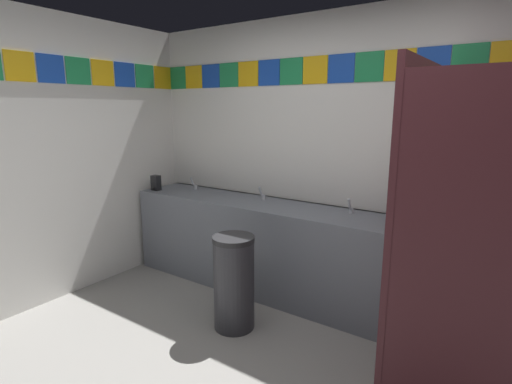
# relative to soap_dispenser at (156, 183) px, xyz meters

# --- Properties ---
(wall_back) EXTENTS (4.31, 0.09, 2.52)m
(wall_back) POSITION_rel_soap_dispenser_xyz_m (1.98, 0.48, 0.34)
(wall_back) COLOR white
(wall_back) RESTS_ON ground_plane
(wall_side) EXTENTS (0.09, 3.49, 2.52)m
(wall_side) POSITION_rel_soap_dispenser_xyz_m (-0.21, -1.30, 0.34)
(wall_side) COLOR white
(wall_side) RESTS_ON ground_plane
(vanity_counter) EXTENTS (2.64, 0.56, 0.85)m
(vanity_counter) POSITION_rel_soap_dispenser_xyz_m (1.20, 0.16, -0.49)
(vanity_counter) COLOR slate
(vanity_counter) RESTS_ON ground_plane
(faucet_left) EXTENTS (0.04, 0.10, 0.14)m
(faucet_left) POSITION_rel_soap_dispenser_xyz_m (0.32, 0.25, -0.03)
(faucet_left) COLOR silver
(faucet_left) RESTS_ON vanity_counter
(faucet_center) EXTENTS (0.04, 0.10, 0.14)m
(faucet_center) POSITION_rel_soap_dispenser_xyz_m (1.20, 0.25, -0.03)
(faucet_center) COLOR silver
(faucet_center) RESTS_ON vanity_counter
(faucet_right) EXTENTS (0.04, 0.10, 0.14)m
(faucet_right) POSITION_rel_soap_dispenser_xyz_m (2.07, 0.25, -0.03)
(faucet_right) COLOR silver
(faucet_right) RESTS_ON vanity_counter
(soap_dispenser) EXTENTS (0.09, 0.09, 0.16)m
(soap_dispenser) POSITION_rel_soap_dispenser_xyz_m (0.00, 0.00, 0.00)
(soap_dispenser) COLOR black
(soap_dispenser) RESTS_ON vanity_counter
(stall_divider) EXTENTS (0.92, 1.39, 1.96)m
(stall_divider) POSITION_rel_soap_dispenser_xyz_m (2.89, -0.50, 0.05)
(stall_divider) COLOR #471E23
(stall_divider) RESTS_ON ground_plane
(toilet) EXTENTS (0.39, 0.49, 0.74)m
(toilet) POSITION_rel_soap_dispenser_xyz_m (3.23, 0.09, -0.62)
(toilet) COLOR white
(toilet) RESTS_ON ground_plane
(trash_bin) EXTENTS (0.33, 0.33, 0.75)m
(trash_bin) POSITION_rel_soap_dispenser_xyz_m (1.46, -0.54, -0.55)
(trash_bin) COLOR #333338
(trash_bin) RESTS_ON ground_plane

